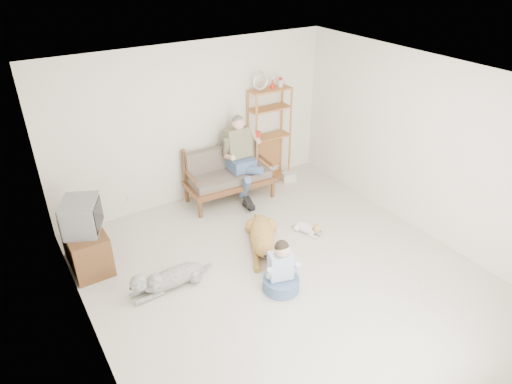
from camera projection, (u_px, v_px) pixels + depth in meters
floor at (287, 278)px, 6.28m from camera, size 5.50×5.50×0.00m
ceiling at (295, 84)px, 4.95m from camera, size 5.50×5.50×0.00m
wall_back at (194, 124)px, 7.64m from camera, size 5.00×0.00×5.00m
wall_front at (495, 338)px, 3.58m from camera, size 5.00×0.00×5.00m
wall_left at (83, 259)px, 4.46m from camera, size 0.00×5.50×5.50m
wall_right at (427, 149)px, 6.77m from camera, size 0.00×5.50×5.50m
loveseat at (228, 173)px, 7.96m from camera, size 1.53×0.77×0.95m
man at (244, 165)px, 7.79m from camera, size 0.57×0.82×1.32m
etagere at (269, 135)px, 8.35m from camera, size 0.80×0.35×2.09m
book_stack at (289, 177)px, 8.73m from camera, size 0.29×0.24×0.16m
tv_stand at (86, 248)px, 6.38m from camera, size 0.51×0.90×0.60m
crt_tv at (82, 216)px, 6.11m from camera, size 0.63×0.68×0.46m
wall_outlet at (131, 198)px, 7.57m from camera, size 0.12×0.02×0.08m
golden_retriever at (263, 238)px, 6.78m from camera, size 0.84×1.36×0.45m
shaggy_dog at (166, 279)px, 6.02m from camera, size 1.26×0.33×0.37m
terrier at (309, 228)px, 7.17m from camera, size 0.29×0.57×0.22m
child at (281, 272)px, 5.95m from camera, size 0.49×0.49×0.77m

